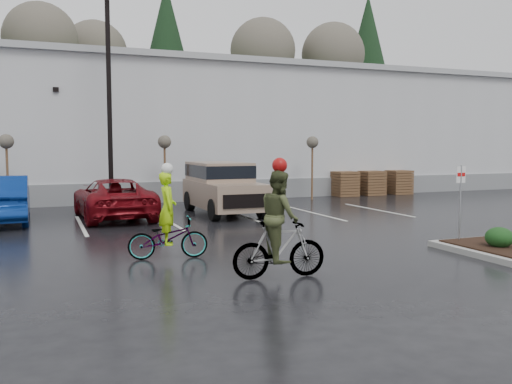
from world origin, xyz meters
name	(u,v)px	position (x,y,z in m)	size (l,w,h in m)	color
ground	(341,258)	(0.00, 0.00, 0.00)	(120.00, 120.00, 0.00)	black
warehouse	(157,131)	(0.00, 21.99, 3.65)	(60.50, 15.50, 7.20)	#B4B5B9
wooded_ridge	(111,143)	(0.00, 45.00, 3.00)	(80.00, 25.00, 6.00)	#233C19
lamppost	(109,74)	(-4.00, 12.00, 5.69)	(0.50, 1.00, 9.22)	black
sapling_west	(6,146)	(-8.00, 13.00, 2.73)	(0.60, 0.60, 3.20)	#4D351E
sapling_mid	(165,146)	(-1.50, 13.00, 2.73)	(0.60, 0.60, 3.20)	#4D351E
sapling_east	(312,146)	(6.00, 13.00, 2.73)	(0.60, 0.60, 3.20)	#4D351E
pallet_stack_a	(345,184)	(8.50, 14.00, 0.68)	(1.20, 1.20, 1.35)	#4D351E
pallet_stack_b	(371,183)	(10.20, 14.00, 0.68)	(1.20, 1.20, 1.35)	#4D351E
pallet_stack_c	(398,182)	(12.00, 14.00, 0.68)	(1.20, 1.20, 1.35)	#4D351E
shrub_a	(499,237)	(4.00, -1.00, 0.41)	(0.70, 0.70, 0.52)	#133815
fire_lane_sign	(460,195)	(3.80, 0.20, 1.41)	(0.30, 0.05, 2.20)	gray
car_blue	(2,199)	(-8.05, 9.79, 0.84)	(1.78, 5.09, 1.68)	navy
car_red	(114,198)	(-4.22, 9.47, 0.75)	(2.50, 5.41, 1.50)	maroon
suv_tan	(224,188)	(0.04, 9.22, 1.03)	(2.20, 5.10, 2.06)	gray
cyclist_hivis	(168,229)	(-3.93, 1.50, 0.72)	(1.98, 0.91, 2.32)	#3F3F44
cyclist_olive	(279,235)	(-2.22, -1.25, 0.90)	(1.96, 0.96, 2.49)	#3F3F44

